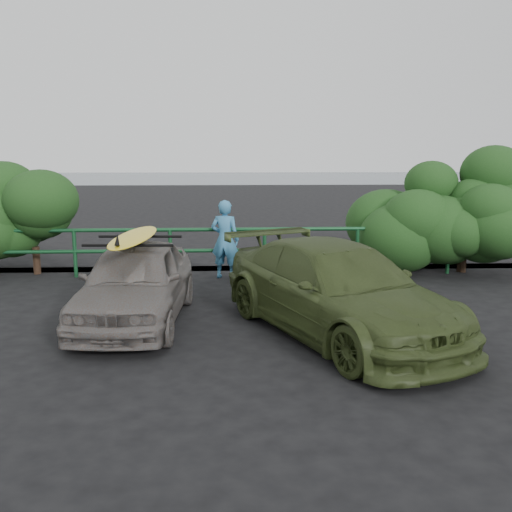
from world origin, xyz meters
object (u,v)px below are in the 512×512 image
Objects in this scene: guardrail at (218,252)px; olive_vehicle at (337,290)px; sedan at (136,282)px; man at (225,239)px; surfboard at (134,237)px.

olive_vehicle is at bearing -66.25° from guardrail.
sedan is at bearing -109.96° from guardrail.
guardrail is 4.46m from olive_vehicle.
surfboard is at bearing 82.46° from man.
man is 0.65× the size of surfboard.
olive_vehicle is 4.19m from man.
olive_vehicle reaches higher than sedan.
sedan is at bearing 82.46° from man.
sedan is at bearing 141.17° from olive_vehicle.
guardrail is 3.51m from sedan.
olive_vehicle is at bearing -11.55° from sedan.
man reaches higher than sedan.
guardrail is 5.58× the size of surfboard.
guardrail is at bearing 73.05° from surfboard.
sedan is (-1.20, -3.30, 0.11)m from guardrail.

